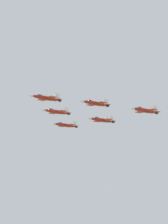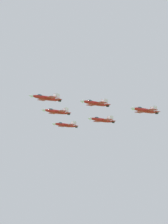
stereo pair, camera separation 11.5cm
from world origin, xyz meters
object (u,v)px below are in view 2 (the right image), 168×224
jet_left_outer (145,110)px  jet_left_wingman (95,103)px  jet_lead (46,98)px  jet_right_wingman (56,112)px  jet_right_outer (65,125)px  jet_slot_rear (102,120)px

jet_left_outer → jet_left_wingman: bearing=-41.1°
jet_lead → jet_left_wingman: jet_lead is taller
jet_lead → jet_right_wingman: (10.54, 19.21, -2.08)m
jet_left_wingman → jet_left_outer: size_ratio=0.97×
jet_right_outer → jet_slot_rear: 28.40m
jet_left_wingman → jet_right_wingman: jet_right_wingman is taller
jet_right_wingman → jet_right_outer: bearing=-139.5°
jet_lead → jet_right_outer: 44.11m
jet_slot_rear → jet_right_outer: bearing=-89.8°
jet_right_wingman → jet_slot_rear: 22.29m
jet_right_wingman → jet_left_outer: size_ratio=0.98×
jet_left_outer → jet_right_outer: bearing=-90.7°
jet_left_wingman → jet_slot_rear: bearing=-139.7°
jet_lead → jet_slot_rear: size_ratio=1.02×
jet_left_outer → jet_slot_rear: bearing=-90.7°
jet_right_outer → jet_left_wingman: bearing=68.3°
jet_left_wingman → jet_right_outer: size_ratio=1.00×
jet_left_outer → jet_right_wingman: bearing=-69.3°
jet_lead → jet_right_outer: jet_lead is taller
jet_left_wingman → jet_right_wingman: 28.38m
jet_lead → jet_left_outer: jet_lead is taller
jet_left_wingman → jet_slot_rear: 22.23m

